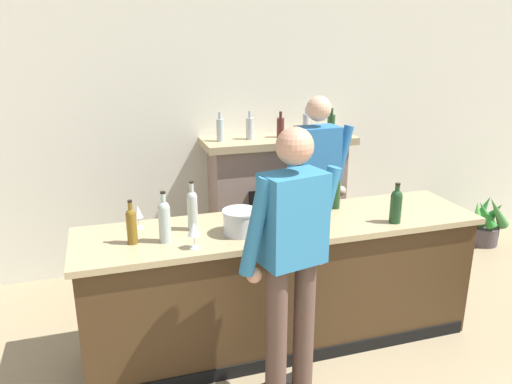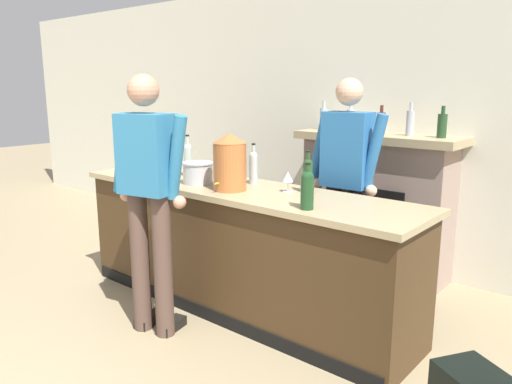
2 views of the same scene
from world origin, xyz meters
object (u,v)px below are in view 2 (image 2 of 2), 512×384
(wine_bottle_merlot_tall, at_px, (254,166))
(wine_bottle_chardonnay_pale, at_px, (307,188))
(copper_dispenser, at_px, (230,162))
(wine_glass_front_left, at_px, (172,157))
(wine_bottle_cabernet_heavy, at_px, (188,158))
(wine_bottle_riesling_slim, at_px, (308,174))
(wine_glass_front_right, at_px, (155,166))
(wine_glass_near_bucket, at_px, (288,178))
(person_bartender, at_px, (346,181))
(wine_bottle_port_short, at_px, (146,158))
(ice_bucket_steel, at_px, (198,173))
(wine_bottle_burgundy_dark, at_px, (157,158))
(fireplace_stone, at_px, (376,203))
(person_customer, at_px, (149,195))

(wine_bottle_merlot_tall, xyz_separation_m, wine_bottle_chardonnay_pale, (0.78, -0.40, -0.01))
(copper_dispenser, distance_m, wine_glass_front_left, 1.07)
(wine_bottle_cabernet_heavy, height_order, wine_bottle_riesling_slim, wine_bottle_cabernet_heavy)
(wine_bottle_merlot_tall, bearing_deg, wine_bottle_riesling_slim, 1.07)
(wine_glass_front_right, xyz_separation_m, wine_glass_near_bucket, (1.07, 0.34, -0.02))
(wine_bottle_cabernet_heavy, xyz_separation_m, wine_glass_front_right, (-0.05, -0.31, -0.03))
(person_bartender, height_order, wine_bottle_port_short, person_bartender)
(ice_bucket_steel, bearing_deg, wine_bottle_burgundy_dark, 178.47)
(wine_bottle_cabernet_heavy, relative_size, wine_bottle_chardonnay_pale, 1.19)
(wine_bottle_merlot_tall, height_order, wine_glass_front_left, wine_bottle_merlot_tall)
(fireplace_stone, xyz_separation_m, wine_glass_front_right, (-1.14, -1.62, 0.43))
(person_bartender, xyz_separation_m, wine_glass_front_right, (-1.23, -0.89, 0.11))
(person_bartender, bearing_deg, wine_bottle_burgundy_dark, -152.34)
(person_bartender, relative_size, wine_bottle_merlot_tall, 5.60)
(wine_bottle_port_short, bearing_deg, wine_bottle_riesling_slim, 8.34)
(wine_bottle_cabernet_heavy, bearing_deg, wine_bottle_merlot_tall, 9.05)
(wine_bottle_port_short, bearing_deg, wine_bottle_merlot_tall, 11.72)
(wine_bottle_riesling_slim, relative_size, wine_glass_near_bucket, 2.04)
(person_customer, xyz_separation_m, copper_dispenser, (0.22, 0.57, 0.18))
(copper_dispenser, height_order, wine_bottle_cabernet_heavy, copper_dispenser)
(fireplace_stone, distance_m, person_bartender, 0.80)
(wine_bottle_cabernet_heavy, bearing_deg, wine_glass_front_right, -99.02)
(wine_bottle_port_short, xyz_separation_m, wine_glass_near_bucket, (1.44, 0.15, -0.03))
(fireplace_stone, height_order, wine_bottle_merlot_tall, fireplace_stone)
(wine_bottle_cabernet_heavy, bearing_deg, wine_glass_near_bucket, 1.76)
(ice_bucket_steel, height_order, wine_bottle_merlot_tall, wine_bottle_merlot_tall)
(person_bartender, height_order, ice_bucket_steel, person_bartender)
(wine_glass_front_right, bearing_deg, fireplace_stone, 54.77)
(wine_bottle_burgundy_dark, distance_m, wine_glass_front_right, 0.23)
(wine_bottle_merlot_tall, bearing_deg, ice_bucket_steel, -141.84)
(wine_bottle_chardonnay_pale, relative_size, wine_bottle_riesling_slim, 0.97)
(person_customer, xyz_separation_m, wine_bottle_merlot_tall, (0.20, 0.86, 0.11))
(wine_glass_near_bucket, bearing_deg, wine_bottle_port_short, -174.10)
(person_customer, distance_m, wine_bottle_burgundy_dark, 0.90)
(wine_glass_front_left, bearing_deg, copper_dispenser, -17.53)
(copper_dispenser, distance_m, wine_bottle_riesling_slim, 0.57)
(ice_bucket_steel, distance_m, wine_bottle_port_short, 0.72)
(wine_bottle_port_short, xyz_separation_m, wine_glass_front_left, (0.06, 0.25, -0.02))
(wine_bottle_riesling_slim, bearing_deg, wine_glass_near_bucket, -145.96)
(wine_bottle_port_short, bearing_deg, copper_dispenser, -3.69)
(wine_bottle_chardonnay_pale, bearing_deg, wine_bottle_merlot_tall, 152.78)
(wine_glass_front_left, bearing_deg, wine_bottle_riesling_slim, -0.88)
(person_customer, xyz_separation_m, wine_bottle_riesling_slim, (0.70, 0.87, 0.10))
(wine_bottle_burgundy_dark, distance_m, wine_bottle_port_short, 0.21)
(wine_bottle_riesling_slim, bearing_deg, copper_dispenser, -148.43)
(wine_bottle_burgundy_dark, distance_m, wine_bottle_riesling_slim, 1.38)
(ice_bucket_steel, bearing_deg, wine_bottle_cabernet_heavy, 150.37)
(wine_bottle_chardonnay_pale, xyz_separation_m, wine_bottle_port_short, (-1.83, 0.18, -0.00))
(wine_bottle_burgundy_dark, bearing_deg, person_customer, -43.08)
(wine_bottle_burgundy_dark, distance_m, wine_bottle_merlot_tall, 0.89)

